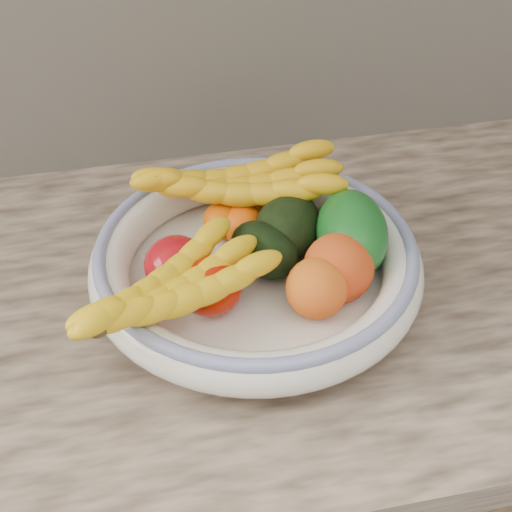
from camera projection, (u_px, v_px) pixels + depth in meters
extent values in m
cube|color=brown|center=(253.00, 498.00, 1.27)|extent=(2.40, 0.62, 0.86)
cube|color=tan|center=(253.00, 295.00, 0.98)|extent=(2.44, 0.66, 0.04)
cylinder|color=silver|center=(256.00, 289.00, 0.94)|extent=(0.13, 0.13, 0.02)
cylinder|color=silver|center=(256.00, 280.00, 0.93)|extent=(0.32, 0.32, 0.01)
torus|color=silver|center=(256.00, 264.00, 0.92)|extent=(0.39, 0.39, 0.05)
torus|color=#32408E|center=(256.00, 249.00, 0.90)|extent=(0.37, 0.37, 0.02)
ellipsoid|color=#E36104|center=(223.00, 221.00, 0.97)|extent=(0.06, 0.06, 0.05)
ellipsoid|color=#F95605|center=(251.00, 210.00, 0.99)|extent=(0.07, 0.07, 0.05)
ellipsoid|color=#F85C05|center=(243.00, 224.00, 0.96)|extent=(0.06, 0.06, 0.05)
ellipsoid|color=#A60B14|center=(176.00, 265.00, 0.89)|extent=(0.09, 0.09, 0.07)
ellipsoid|color=#B21301|center=(210.00, 286.00, 0.87)|extent=(0.09, 0.09, 0.07)
ellipsoid|color=black|center=(264.00, 250.00, 0.91)|extent=(0.10, 0.11, 0.06)
ellipsoid|color=black|center=(287.00, 228.00, 0.94)|extent=(0.12, 0.14, 0.08)
ellipsoid|color=#0F5017|center=(352.00, 233.00, 0.92)|extent=(0.12, 0.14, 0.11)
ellipsoid|color=orange|center=(317.00, 288.00, 0.86)|extent=(0.08, 0.08, 0.07)
ellipsoid|color=orange|center=(339.00, 268.00, 0.88)|extent=(0.08, 0.08, 0.08)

